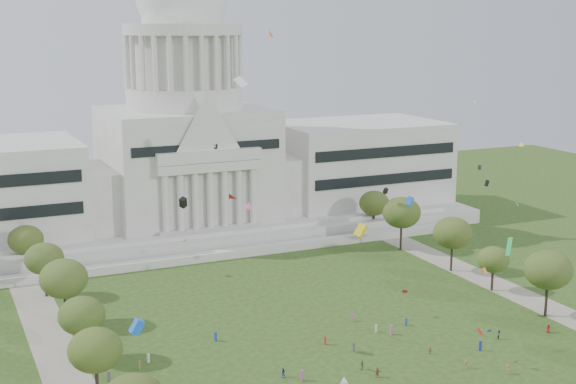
# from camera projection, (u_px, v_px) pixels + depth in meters

# --- Properties ---
(capitol) EXTENTS (160.00, 64.50, 91.30)m
(capitol) POSITION_uv_depth(u_px,v_px,m) (186.00, 152.00, 223.75)
(capitol) COLOR beige
(capitol) RESTS_ON ground
(path_left) EXTENTS (8.00, 160.00, 0.04)m
(path_left) POSITION_uv_depth(u_px,v_px,m) (65.00, 373.00, 134.47)
(path_left) COLOR gray
(path_left) RESTS_ON ground
(path_right) EXTENTS (8.00, 160.00, 0.04)m
(path_right) POSITION_uv_depth(u_px,v_px,m) (518.00, 294.00, 173.34)
(path_right) COLOR gray
(path_right) RESTS_ON ground
(row_tree_l_2) EXTENTS (8.42, 8.42, 11.97)m
(row_tree_l_2) POSITION_uv_depth(u_px,v_px,m) (95.00, 350.00, 122.60)
(row_tree_l_2) COLOR black
(row_tree_l_2) RESTS_ON ground
(row_tree_r_2) EXTENTS (9.55, 9.55, 13.58)m
(row_tree_r_2) POSITION_uv_depth(u_px,v_px,m) (548.00, 270.00, 158.61)
(row_tree_r_2) COLOR black
(row_tree_r_2) RESTS_ON ground
(row_tree_l_3) EXTENTS (8.12, 8.12, 11.55)m
(row_tree_l_3) POSITION_uv_depth(u_px,v_px,m) (82.00, 316.00, 137.85)
(row_tree_l_3) COLOR black
(row_tree_l_3) RESTS_ON ground
(row_tree_r_3) EXTENTS (7.01, 7.01, 9.98)m
(row_tree_r_3) POSITION_uv_depth(u_px,v_px,m) (493.00, 260.00, 174.42)
(row_tree_r_3) COLOR black
(row_tree_r_3) RESTS_ON ground
(row_tree_l_4) EXTENTS (9.29, 9.29, 13.21)m
(row_tree_l_4) POSITION_uv_depth(u_px,v_px,m) (64.00, 279.00, 154.08)
(row_tree_l_4) COLOR black
(row_tree_l_4) RESTS_ON ground
(row_tree_r_4) EXTENTS (9.19, 9.19, 13.06)m
(row_tree_r_4) POSITION_uv_depth(u_px,v_px,m) (453.00, 233.00, 187.96)
(row_tree_r_4) COLOR black
(row_tree_r_4) RESTS_ON ground
(row_tree_l_5) EXTENTS (8.33, 8.33, 11.85)m
(row_tree_l_5) POSITION_uv_depth(u_px,v_px,m) (44.00, 259.00, 170.38)
(row_tree_l_5) COLOR black
(row_tree_l_5) RESTS_ON ground
(row_tree_r_5) EXTENTS (9.82, 9.82, 13.96)m
(row_tree_r_5) POSITION_uv_depth(u_px,v_px,m) (402.00, 213.00, 205.26)
(row_tree_r_5) COLOR black
(row_tree_r_5) RESTS_ON ground
(row_tree_l_6) EXTENTS (8.19, 8.19, 11.64)m
(row_tree_l_6) POSITION_uv_depth(u_px,v_px,m) (26.00, 240.00, 185.89)
(row_tree_l_6) COLOR black
(row_tree_l_6) RESTS_ON ground
(row_tree_r_6) EXTENTS (8.42, 8.42, 11.97)m
(row_tree_r_6) POSITION_uv_depth(u_px,v_px,m) (374.00, 203.00, 222.53)
(row_tree_r_6) COLOR black
(row_tree_r_6) RESTS_ON ground
(person_0) EXTENTS (0.97, 0.82, 1.68)m
(person_0) POSITION_uv_depth(u_px,v_px,m) (548.00, 328.00, 151.84)
(person_0) COLOR #B21E1E
(person_0) RESTS_ON ground
(person_2) EXTENTS (1.03, 0.80, 1.87)m
(person_2) POSITION_uv_depth(u_px,v_px,m) (499.00, 335.00, 148.54)
(person_2) COLOR #4C4C51
(person_2) RESTS_ON ground
(person_3) EXTENTS (1.02, 1.12, 1.57)m
(person_3) POSITION_uv_depth(u_px,v_px,m) (466.00, 364.00, 136.13)
(person_3) COLOR olive
(person_3) RESTS_ON ground
(person_4) EXTENTS (0.64, 1.02, 1.63)m
(person_4) POSITION_uv_depth(u_px,v_px,m) (362.00, 365.00, 135.57)
(person_4) COLOR #33723F
(person_4) RESTS_ON ground
(person_5) EXTENTS (1.76, 1.26, 1.76)m
(person_5) POSITION_uv_depth(u_px,v_px,m) (377.00, 372.00, 132.60)
(person_5) COLOR olive
(person_5) RESTS_ON ground
(person_8) EXTENTS (0.92, 0.78, 1.62)m
(person_8) POSITION_uv_depth(u_px,v_px,m) (283.00, 373.00, 132.64)
(person_8) COLOR navy
(person_8) RESTS_ON ground
(person_9) EXTENTS (0.76, 1.16, 1.65)m
(person_9) POSITION_uv_depth(u_px,v_px,m) (508.00, 369.00, 133.93)
(person_9) COLOR olive
(person_9) RESTS_ON ground
(person_10) EXTENTS (0.69, 0.89, 1.34)m
(person_10) POSITION_uv_depth(u_px,v_px,m) (430.00, 350.00, 142.02)
(person_10) COLOR olive
(person_10) RESTS_ON ground
(distant_crowd) EXTENTS (63.95, 39.62, 1.95)m
(distant_crowd) POSITION_uv_depth(u_px,v_px,m) (292.00, 369.00, 133.95)
(distant_crowd) COLOR #26262B
(distant_crowd) RESTS_ON ground
(kite_swarm) EXTENTS (87.99, 110.83, 61.16)m
(kite_swarm) POSITION_uv_depth(u_px,v_px,m) (383.00, 200.00, 130.12)
(kite_swarm) COLOR black
(kite_swarm) RESTS_ON ground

